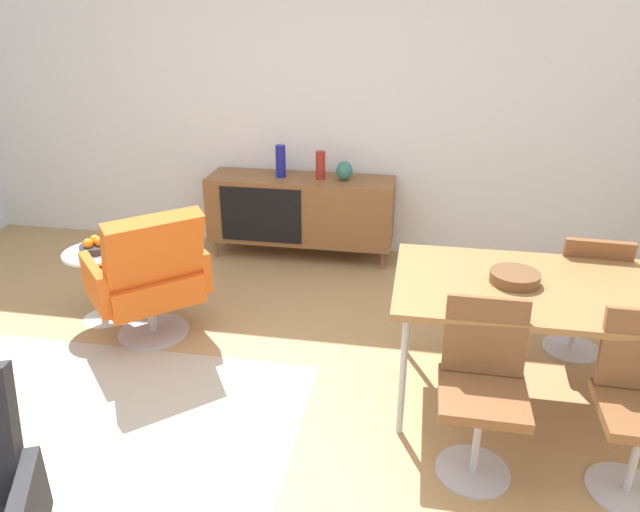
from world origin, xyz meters
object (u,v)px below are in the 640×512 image
(dining_table, at_px, (548,293))
(dining_chair_back_right, at_px, (585,290))
(dining_chair_front_left, at_px, (482,385))
(side_table_round, at_px, (99,277))
(sideboard, at_px, (301,209))
(vase_ceramic_small, at_px, (281,161))
(fruit_bowl, at_px, (94,246))
(wooden_bowl_on_table, at_px, (515,277))
(lounge_chair_red, at_px, (149,275))
(vase_sculptural_dark, at_px, (344,171))
(vase_cobalt, at_px, (321,165))

(dining_table, relative_size, dining_chair_back_right, 1.87)
(dining_chair_front_left, height_order, side_table_round, dining_chair_front_left)
(sideboard, xyz_separation_m, dining_table, (1.72, -1.83, 0.26))
(vase_ceramic_small, height_order, fruit_bowl, vase_ceramic_small)
(wooden_bowl_on_table, distance_m, dining_chair_back_right, 0.81)
(lounge_chair_red, bearing_deg, fruit_bowl, 158.78)
(vase_ceramic_small, height_order, wooden_bowl_on_table, vase_ceramic_small)
(dining_table, height_order, fruit_bowl, dining_table)
(dining_chair_front_left, bearing_deg, wooden_bowl_on_table, 72.96)
(vase_sculptural_dark, relative_size, fruit_bowl, 0.80)
(dining_chair_back_right, relative_size, fruit_bowl, 4.28)
(vase_cobalt, distance_m, vase_sculptural_dark, 0.21)
(wooden_bowl_on_table, xyz_separation_m, dining_chair_front_left, (-0.17, -0.57, -0.30))
(dining_chair_front_left, bearing_deg, side_table_round, 157.89)
(vase_cobalt, xyz_separation_m, vase_ceramic_small, (-0.34, 0.00, 0.02))
(vase_ceramic_small, bearing_deg, fruit_bowl, -126.25)
(sideboard, xyz_separation_m, lounge_chair_red, (-0.68, -1.54, 0.03))
(vase_ceramic_small, height_order, lounge_chair_red, vase_ceramic_small)
(vase_sculptural_dark, height_order, lounge_chair_red, lounge_chair_red)
(vase_sculptural_dark, relative_size, vase_ceramic_small, 0.59)
(wooden_bowl_on_table, height_order, side_table_round, wooden_bowl_on_table)
(vase_ceramic_small, distance_m, dining_table, 2.63)
(dining_chair_back_right, xyz_separation_m, fruit_bowl, (-3.23, -0.09, 0.09))
(dining_chair_front_left, relative_size, lounge_chair_red, 0.90)
(dining_chair_front_left, distance_m, lounge_chair_red, 2.22)
(dining_chair_back_right, bearing_deg, vase_cobalt, 146.12)
(sideboard, relative_size, wooden_bowl_on_table, 6.15)
(dining_table, bearing_deg, vase_sculptural_dark, 126.24)
(vase_ceramic_small, height_order, dining_chair_front_left, vase_ceramic_small)
(side_table_round, bearing_deg, vase_ceramic_small, 53.76)
(dining_table, relative_size, wooden_bowl_on_table, 6.15)
(vase_cobalt, relative_size, wooden_bowl_on_table, 0.91)
(wooden_bowl_on_table, relative_size, fruit_bowl, 1.30)
(dining_chair_back_right, bearing_deg, vase_ceramic_small, 150.40)
(sideboard, distance_m, vase_sculptural_dark, 0.52)
(vase_ceramic_small, xyz_separation_m, dining_table, (1.89, -1.83, -0.16))
(vase_sculptural_dark, xyz_separation_m, side_table_round, (-1.54, -1.36, -0.48))
(dining_table, distance_m, fruit_bowl, 2.92)
(vase_ceramic_small, bearing_deg, dining_chair_back_right, -29.60)
(vase_ceramic_small, distance_m, lounge_chair_red, 1.67)
(dining_chair_front_left, bearing_deg, fruit_bowl, 157.86)
(sideboard, height_order, dining_table, dining_table)
(sideboard, relative_size, vase_sculptural_dark, 9.98)
(vase_cobalt, relative_size, fruit_bowl, 1.18)
(sideboard, xyz_separation_m, dining_chair_front_left, (1.37, -2.38, 0.03))
(side_table_round, height_order, fruit_bowl, fruit_bowl)
(side_table_round, bearing_deg, dining_chair_back_right, 1.59)
(vase_ceramic_small, bearing_deg, dining_chair_front_left, -57.23)
(lounge_chair_red, bearing_deg, vase_ceramic_small, 71.51)
(wooden_bowl_on_table, height_order, fruit_bowl, wooden_bowl_on_table)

